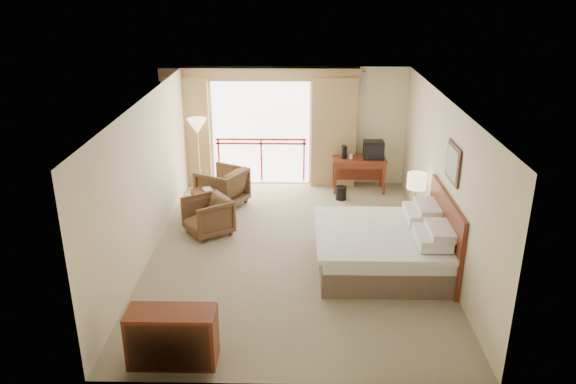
{
  "coord_description": "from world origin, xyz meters",
  "views": [
    {
      "loc": [
        0.07,
        -8.94,
        4.61
      ],
      "look_at": [
        -0.12,
        0.4,
        0.96
      ],
      "focal_mm": 35.0,
      "sensor_mm": 36.0,
      "label": 1
    }
  ],
  "objects_px": {
    "armchair_near": "(209,233)",
    "side_table": "(204,199)",
    "table_lamp": "(417,182)",
    "tv": "(374,150)",
    "wastebasket": "(341,193)",
    "dresser": "(172,337)",
    "armchair_far": "(223,205)",
    "floor_lamp": "(197,129)",
    "bed": "(384,247)",
    "nightstand": "(414,220)",
    "desk": "(359,165)"
  },
  "relations": [
    {
      "from": "tv",
      "to": "floor_lamp",
      "type": "distance_m",
      "value": 3.91
    },
    {
      "from": "bed",
      "to": "tv",
      "type": "distance_m",
      "value": 3.63
    },
    {
      "from": "table_lamp",
      "to": "floor_lamp",
      "type": "xyz_separation_m",
      "value": [
        -4.41,
        2.09,
        0.42
      ]
    },
    {
      "from": "armchair_far",
      "to": "dresser",
      "type": "distance_m",
      "value": 5.18
    },
    {
      "from": "bed",
      "to": "armchair_far",
      "type": "xyz_separation_m",
      "value": [
        -3.04,
        2.66,
        -0.38
      ]
    },
    {
      "from": "nightstand",
      "to": "desk",
      "type": "distance_m",
      "value": 2.42
    },
    {
      "from": "nightstand",
      "to": "tv",
      "type": "relative_size",
      "value": 1.21
    },
    {
      "from": "nightstand",
      "to": "tv",
      "type": "xyz_separation_m",
      "value": [
        -0.53,
        2.2,
        0.7
      ]
    },
    {
      "from": "nightstand",
      "to": "side_table",
      "type": "relative_size",
      "value": 0.93
    },
    {
      "from": "armchair_far",
      "to": "floor_lamp",
      "type": "xyz_separation_m",
      "value": [
        -0.62,
        0.85,
        1.43
      ]
    },
    {
      "from": "tv",
      "to": "desk",
      "type": "bearing_deg",
      "value": 166.24
    },
    {
      "from": "table_lamp",
      "to": "desk",
      "type": "distance_m",
      "value": 2.39
    },
    {
      "from": "desk",
      "to": "armchair_far",
      "type": "bearing_deg",
      "value": -165.73
    },
    {
      "from": "dresser",
      "to": "desk",
      "type": "bearing_deg",
      "value": 67.26
    },
    {
      "from": "table_lamp",
      "to": "tv",
      "type": "relative_size",
      "value": 1.42
    },
    {
      "from": "wastebasket",
      "to": "desk",
      "type": "bearing_deg",
      "value": 54.57
    },
    {
      "from": "side_table",
      "to": "floor_lamp",
      "type": "relative_size",
      "value": 0.34
    },
    {
      "from": "tv",
      "to": "wastebasket",
      "type": "distance_m",
      "value": 1.22
    },
    {
      "from": "nightstand",
      "to": "table_lamp",
      "type": "relative_size",
      "value": 0.85
    },
    {
      "from": "nightstand",
      "to": "armchair_far",
      "type": "xyz_separation_m",
      "value": [
        -3.8,
        1.29,
        -0.26
      ]
    },
    {
      "from": "table_lamp",
      "to": "desk",
      "type": "bearing_deg",
      "value": 110.68
    },
    {
      "from": "wastebasket",
      "to": "side_table",
      "type": "bearing_deg",
      "value": -160.62
    },
    {
      "from": "desk",
      "to": "wastebasket",
      "type": "height_order",
      "value": "desk"
    },
    {
      "from": "table_lamp",
      "to": "armchair_far",
      "type": "xyz_separation_m",
      "value": [
        -3.8,
        1.24,
        -1.01
      ]
    },
    {
      "from": "bed",
      "to": "floor_lamp",
      "type": "distance_m",
      "value": 5.18
    },
    {
      "from": "bed",
      "to": "nightstand",
      "type": "bearing_deg",
      "value": 61.22
    },
    {
      "from": "tv",
      "to": "dresser",
      "type": "height_order",
      "value": "tv"
    },
    {
      "from": "floor_lamp",
      "to": "armchair_near",
      "type": "bearing_deg",
      "value": -76.85
    },
    {
      "from": "table_lamp",
      "to": "side_table",
      "type": "relative_size",
      "value": 1.09
    },
    {
      "from": "nightstand",
      "to": "desk",
      "type": "bearing_deg",
      "value": 114.35
    },
    {
      "from": "floor_lamp",
      "to": "bed",
      "type": "bearing_deg",
      "value": -43.89
    },
    {
      "from": "armchair_near",
      "to": "floor_lamp",
      "type": "bearing_deg",
      "value": 158.74
    },
    {
      "from": "bed",
      "to": "nightstand",
      "type": "relative_size",
      "value": 4.02
    },
    {
      "from": "desk",
      "to": "tv",
      "type": "distance_m",
      "value": 0.48
    },
    {
      "from": "bed",
      "to": "desk",
      "type": "relative_size",
      "value": 1.81
    },
    {
      "from": "wastebasket",
      "to": "armchair_near",
      "type": "bearing_deg",
      "value": -146.0
    },
    {
      "from": "armchair_far",
      "to": "dresser",
      "type": "xyz_separation_m",
      "value": [
        0.05,
        -5.17,
        0.37
      ]
    },
    {
      "from": "tv",
      "to": "floor_lamp",
      "type": "height_order",
      "value": "floor_lamp"
    },
    {
      "from": "armchair_near",
      "to": "side_table",
      "type": "height_order",
      "value": "side_table"
    },
    {
      "from": "armchair_near",
      "to": "wastebasket",
      "type": "bearing_deg",
      "value": 89.6
    },
    {
      "from": "table_lamp",
      "to": "wastebasket",
      "type": "distance_m",
      "value": 2.21
    },
    {
      "from": "desk",
      "to": "bed",
      "type": "bearing_deg",
      "value": -92.59
    },
    {
      "from": "bed",
      "to": "armchair_near",
      "type": "height_order",
      "value": "bed"
    },
    {
      "from": "armchair_near",
      "to": "side_table",
      "type": "relative_size",
      "value": 1.38
    },
    {
      "from": "armchair_near",
      "to": "armchair_far",
      "type": "bearing_deg",
      "value": 141.99
    },
    {
      "from": "wastebasket",
      "to": "dresser",
      "type": "height_order",
      "value": "dresser"
    },
    {
      "from": "nightstand",
      "to": "armchair_far",
      "type": "bearing_deg",
      "value": 165.35
    },
    {
      "from": "side_table",
      "to": "floor_lamp",
      "type": "bearing_deg",
      "value": 102.67
    },
    {
      "from": "table_lamp",
      "to": "tv",
      "type": "xyz_separation_m",
      "value": [
        -0.53,
        2.15,
        -0.05
      ]
    },
    {
      "from": "bed",
      "to": "table_lamp",
      "type": "bearing_deg",
      "value": 62.07
    }
  ]
}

